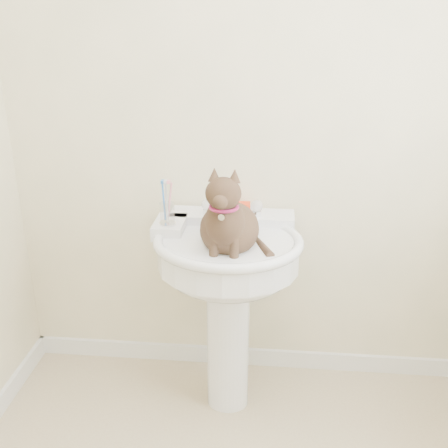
# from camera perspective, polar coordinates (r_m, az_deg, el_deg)

# --- Properties ---
(wall_back) EXTENTS (2.20, 0.00, 2.50)m
(wall_back) POSITION_cam_1_polar(r_m,az_deg,el_deg) (2.25, 3.56, 11.54)
(wall_back) COLOR #F3E3B9
(wall_back) RESTS_ON ground
(baseboard_back) EXTENTS (2.20, 0.02, 0.09)m
(baseboard_back) POSITION_cam_1_polar(r_m,az_deg,el_deg) (2.73, 2.94, -14.21)
(baseboard_back) COLOR white
(baseboard_back) RESTS_ON floor
(pedestal_sink) EXTENTS (0.62, 0.61, 0.85)m
(pedestal_sink) POSITION_cam_1_polar(r_m,az_deg,el_deg) (2.17, 0.40, -5.15)
(pedestal_sink) COLOR white
(pedestal_sink) RESTS_ON floor
(faucet) EXTENTS (0.28, 0.12, 0.14)m
(faucet) POSITION_cam_1_polar(r_m,az_deg,el_deg) (2.21, 0.83, 1.83)
(faucet) COLOR silver
(faucet) RESTS_ON pedestal_sink
(soap_bar) EXTENTS (0.09, 0.06, 0.03)m
(soap_bar) POSITION_cam_1_polar(r_m,az_deg,el_deg) (2.30, 1.75, 1.93)
(soap_bar) COLOR #FF4017
(soap_bar) RESTS_ON pedestal_sink
(toothbrush_cup) EXTENTS (0.07, 0.07, 0.18)m
(toothbrush_cup) POSITION_cam_1_polar(r_m,az_deg,el_deg) (2.14, -6.19, 1.19)
(toothbrush_cup) COLOR silver
(toothbrush_cup) RESTS_ON pedestal_sink
(cat) EXTENTS (0.25, 0.32, 0.47)m
(cat) POSITION_cam_1_polar(r_m,az_deg,el_deg) (2.00, 0.51, 0.02)
(cat) COLOR brown
(cat) RESTS_ON pedestal_sink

